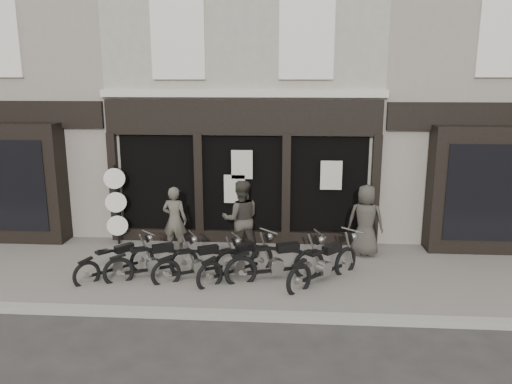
# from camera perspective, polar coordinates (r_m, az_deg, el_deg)

# --- Properties ---
(ground_plane) EXTENTS (90.00, 90.00, 0.00)m
(ground_plane) POSITION_cam_1_polar(r_m,az_deg,el_deg) (10.89, -2.99, -11.17)
(ground_plane) COLOR #2D2B28
(ground_plane) RESTS_ON ground
(pavement) EXTENTS (30.00, 4.20, 0.12)m
(pavement) POSITION_cam_1_polar(r_m,az_deg,el_deg) (11.68, -2.46, -9.11)
(pavement) COLOR slate
(pavement) RESTS_ON ground_plane
(kerb) EXTENTS (30.00, 0.25, 0.13)m
(kerb) POSITION_cam_1_polar(r_m,az_deg,el_deg) (9.74, -3.90, -13.82)
(kerb) COLOR gray
(kerb) RESTS_ON ground_plane
(central_building) EXTENTS (7.30, 6.22, 8.34)m
(central_building) POSITION_cam_1_polar(r_m,az_deg,el_deg) (15.86, -0.54, 11.64)
(central_building) COLOR #ABA692
(central_building) RESTS_ON ground
(neighbour_left) EXTENTS (5.60, 6.73, 8.34)m
(neighbour_left) POSITION_cam_1_polar(r_m,az_deg,el_deg) (17.49, -22.17, 10.69)
(neighbour_left) COLOR gray
(neighbour_left) RESTS_ON ground
(neighbour_right) EXTENTS (5.60, 6.73, 8.34)m
(neighbour_right) POSITION_cam_1_polar(r_m,az_deg,el_deg) (16.57, 22.33, 10.60)
(neighbour_right) COLOR gray
(neighbour_right) RESTS_ON ground
(motorcycle_0) EXTENTS (1.51, 1.59, 0.95)m
(motorcycle_0) POSITION_cam_1_polar(r_m,az_deg,el_deg) (11.69, -15.67, -7.94)
(motorcycle_0) COLOR black
(motorcycle_0) RESTS_ON ground
(motorcycle_1) EXTENTS (1.96, 1.22, 1.02)m
(motorcycle_1) POSITION_cam_1_polar(r_m,az_deg,el_deg) (11.40, -11.67, -8.09)
(motorcycle_1) COLOR black
(motorcycle_1) RESTS_ON ground
(motorcycle_2) EXTENTS (1.90, 1.22, 0.99)m
(motorcycle_2) POSITION_cam_1_polar(r_m,az_deg,el_deg) (11.18, -6.56, -8.38)
(motorcycle_2) COLOR black
(motorcycle_2) RESTS_ON ground
(motorcycle_3) EXTENTS (1.68, 1.68, 1.02)m
(motorcycle_3) POSITION_cam_1_polar(r_m,az_deg,el_deg) (11.14, -2.12, -8.32)
(motorcycle_3) COLOR black
(motorcycle_3) RESTS_ON ground
(motorcycle_4) EXTENTS (2.20, 1.09, 1.10)m
(motorcycle_4) POSITION_cam_1_polar(r_m,az_deg,el_deg) (11.05, 2.39, -8.33)
(motorcycle_4) COLOR black
(motorcycle_4) RESTS_ON ground
(motorcycle_5) EXTENTS (1.75, 1.81, 1.09)m
(motorcycle_5) POSITION_cam_1_polar(r_m,az_deg,el_deg) (11.03, 7.80, -8.53)
(motorcycle_5) COLOR black
(motorcycle_5) RESTS_ON ground
(man_left) EXTENTS (0.67, 0.49, 1.71)m
(man_left) POSITION_cam_1_polar(r_m,az_deg,el_deg) (12.63, -9.27, -3.18)
(man_left) COLOR #4E4B40
(man_left) RESTS_ON pavement
(man_centre) EXTENTS (1.04, 0.87, 1.92)m
(man_centre) POSITION_cam_1_polar(r_m,az_deg,el_deg) (12.20, -1.74, -3.08)
(man_centre) COLOR #3A372F
(man_centre) RESTS_ON pavement
(man_right) EXTENTS (0.96, 0.71, 1.79)m
(man_right) POSITION_cam_1_polar(r_m,az_deg,el_deg) (12.58, 12.41, -3.19)
(man_right) COLOR #39352F
(man_right) RESTS_ON pavement
(advert_sign_post) EXTENTS (0.54, 0.35, 2.24)m
(advert_sign_post) POSITION_cam_1_polar(r_m,az_deg,el_deg) (13.58, -15.64, -1.84)
(advert_sign_post) COLOR black
(advert_sign_post) RESTS_ON ground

